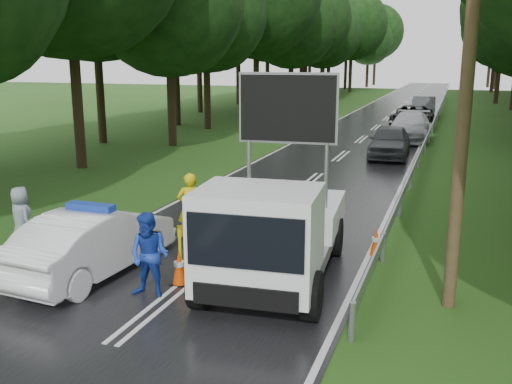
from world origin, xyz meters
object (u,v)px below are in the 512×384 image
at_px(queue_car_first, 390,141).
at_px(queue_car_second, 410,127).
at_px(civilian, 149,256).
at_px(queue_car_third, 412,117).
at_px(police_sedan, 93,243).
at_px(barrier, 236,240).
at_px(work_truck, 273,231).
at_px(queue_car_fourth, 423,107).
at_px(officer, 190,208).

bearing_deg(queue_car_first, queue_car_second, 83.56).
height_order(civilian, queue_car_first, civilian).
bearing_deg(queue_car_third, police_sedan, -97.65).
bearing_deg(queue_car_first, barrier, -97.19).
height_order(civilian, queue_car_second, civilian).
height_order(civilian, queue_car_third, civilian).
height_order(queue_car_first, queue_car_second, queue_car_second).
xyz_separation_m(work_truck, queue_car_second, (0.90, 22.55, -0.37)).
bearing_deg(civilian, barrier, 52.52).
distance_m(work_truck, queue_car_fourth, 35.94).
xyz_separation_m(queue_car_second, queue_car_third, (-0.35, 6.00, -0.03)).
relative_size(officer, queue_car_fourth, 0.37).
distance_m(queue_car_first, queue_car_fourth, 19.38).
xyz_separation_m(work_truck, barrier, (-0.90, 0.17, -0.35)).
distance_m(officer, queue_car_fourth, 34.20).
xyz_separation_m(barrier, queue_car_first, (1.37, 16.38, -0.05)).
relative_size(police_sedan, queue_car_fourth, 0.91).
bearing_deg(work_truck, queue_car_third, 83.90).
bearing_deg(civilian, work_truck, 33.47).
bearing_deg(queue_car_second, queue_car_first, -93.52).
bearing_deg(barrier, queue_car_fourth, 76.89).
relative_size(barrier, civilian, 1.49).
bearing_deg(officer, barrier, 109.63).
bearing_deg(officer, queue_car_second, -128.21).
height_order(queue_car_first, queue_car_fourth, queue_car_fourth).
xyz_separation_m(queue_car_first, queue_car_second, (0.43, 6.00, 0.02)).
bearing_deg(work_truck, queue_car_first, 83.37).
bearing_deg(police_sedan, queue_car_third, -94.67).
relative_size(queue_car_third, queue_car_fourth, 1.11).
bearing_deg(queue_car_first, work_truck, -94.04).
bearing_deg(queue_car_third, officer, -96.39).
bearing_deg(queue_car_second, officer, -99.72).
distance_m(police_sedan, queue_car_fourth, 37.02).
distance_m(police_sedan, civilian, 1.89).
bearing_deg(barrier, police_sedan, -172.11).
bearing_deg(queue_car_fourth, queue_car_third, -93.95).
bearing_deg(work_truck, queue_car_fourth, 83.65).
height_order(officer, queue_car_second, officer).
bearing_deg(queue_car_first, queue_car_fourth, 86.49).
distance_m(barrier, queue_car_third, 28.42).
height_order(queue_car_first, queue_car_third, queue_car_first).
relative_size(work_truck, queue_car_first, 1.24).
xyz_separation_m(work_truck, officer, (-2.83, 1.93, -0.25)).
height_order(barrier, queue_car_second, queue_car_second).
relative_size(police_sedan, queue_car_second, 0.82).
relative_size(police_sedan, civilian, 2.60).
bearing_deg(queue_car_first, police_sedan, -106.33).
relative_size(police_sedan, work_truck, 0.81).
height_order(work_truck, queue_car_third, work_truck).
relative_size(work_truck, barrier, 2.16).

